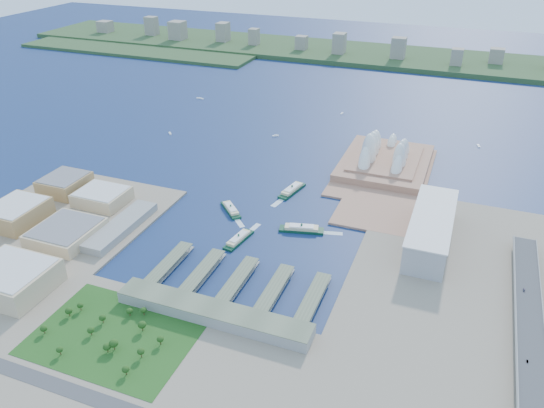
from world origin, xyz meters
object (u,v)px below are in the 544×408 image
at_px(ferry_a, 231,208).
at_px(car_b, 527,361).
at_px(ferry_b, 292,189).
at_px(ferry_c, 239,238).
at_px(ferry_d, 302,227).
at_px(opera_house, 387,148).
at_px(toaster_building, 431,229).
at_px(car_c, 524,290).

distance_m(ferry_a, car_b, 394.16).
height_order(ferry_b, ferry_c, ferry_b).
bearing_deg(car_b, ferry_d, -31.26).
relative_size(opera_house, toaster_building, 1.16).
relative_size(opera_house, car_c, 37.28).
height_order(ferry_c, car_b, car_b).
height_order(toaster_building, ferry_a, toaster_building).
relative_size(ferry_d, car_c, 11.48).
distance_m(opera_house, car_b, 426.10).
height_order(ferry_a, ferry_b, ferry_b).
bearing_deg(ferry_b, ferry_a, -113.90).
bearing_deg(ferry_d, car_c, -114.64).
relative_size(ferry_c, car_b, 13.73).
relative_size(toaster_building, ferry_a, 3.16).
relative_size(ferry_b, ferry_d, 1.00).
bearing_deg(ferry_d, ferry_a, 68.96).
bearing_deg(toaster_building, car_b, -60.78).
height_order(opera_house, car_b, opera_house).
distance_m(car_b, car_c, 103.08).
bearing_deg(opera_house, toaster_building, -65.77).
distance_m(ferry_b, ferry_d, 105.84).
distance_m(toaster_building, ferry_b, 209.63).
xyz_separation_m(opera_house, ferry_d, (-61.79, -227.06, -26.76)).
xyz_separation_m(ferry_b, car_c, (298.58, -145.82, 10.30)).
bearing_deg(ferry_b, car_c, -14.44).
distance_m(toaster_building, ferry_a, 256.48).
bearing_deg(ferry_a, toaster_building, -41.13).
distance_m(ferry_b, car_c, 332.45).
height_order(toaster_building, car_b, toaster_building).
bearing_deg(ferry_a, ferry_b, 10.45).
xyz_separation_m(toaster_building, ferry_c, (-215.48, -76.50, -15.72)).
xyz_separation_m(ferry_c, car_c, (316.48, -0.96, 10.77)).
bearing_deg(ferry_d, toaster_building, -93.26).
bearing_deg(car_b, ferry_c, -18.20).
xyz_separation_m(ferry_a, ferry_c, (40.17, -63.43, 0.14)).
bearing_deg(car_c, toaster_building, 142.52).
xyz_separation_m(ferry_a, car_b, (356.65, -167.47, 10.82)).
distance_m(toaster_building, car_b, 206.93).
relative_size(ferry_a, car_b, 13.33).
distance_m(ferry_b, ferry_c, 145.97).
distance_m(ferry_c, car_c, 316.66).
bearing_deg(car_c, ferry_a, 169.77).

